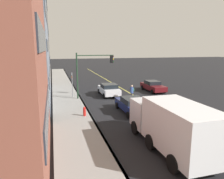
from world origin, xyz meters
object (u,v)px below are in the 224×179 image
car_navy (132,105)px  traffic_light_mast (92,67)px  car_maroon (153,86)px  truck_white (172,124)px  pedestrian_with_backpack (132,91)px  street_sign_post (72,83)px  car_white (109,89)px  fire_hydrant (84,112)px

car_navy → traffic_light_mast: traffic_light_mast is taller
car_maroon → truck_white: bearing=156.8°
pedestrian_with_backpack → street_sign_post: 6.98m
car_white → fire_hydrant: 8.70m
traffic_light_mast → car_white: bearing=-62.4°
traffic_light_mast → street_sign_post: 3.04m
street_sign_post → fire_hydrant: (-7.35, -0.30, -1.33)m
truck_white → car_white: bearing=-1.0°
car_maroon → car_white: bearing=97.4°
car_white → car_maroon: 6.49m
fire_hydrant → pedestrian_with_backpack: bearing=-53.9°
car_white → traffic_light_mast: bearing=117.6°
traffic_light_mast → car_maroon: bearing=-76.9°
car_navy → truck_white: bearing=176.4°
car_white → pedestrian_with_backpack: (-3.27, -1.77, 0.29)m
truck_white → street_sign_post: 15.08m
car_navy → car_maroon: (8.26, -6.22, -0.00)m
car_navy → pedestrian_with_backpack: bearing=-20.5°
car_maroon → street_sign_post: bearing=95.8°
car_navy → truck_white: (-7.31, 0.46, 0.83)m
street_sign_post → traffic_light_mast: bearing=-112.4°
car_maroon → pedestrian_with_backpack: (-4.11, 4.67, 0.33)m
pedestrian_with_backpack → truck_white: bearing=170.0°
car_navy → truck_white: 7.38m
pedestrian_with_backpack → traffic_light_mast: size_ratio=0.34×
car_maroon → pedestrian_with_backpack: bearing=131.4°
car_maroon → car_navy: bearing=143.0°
traffic_light_mast → car_navy: bearing=-158.2°
car_white → car_navy: (-7.42, -0.22, -0.03)m
pedestrian_with_backpack → traffic_light_mast: 5.25m
car_navy → street_sign_post: street_sign_post is taller
car_maroon → pedestrian_with_backpack: pedestrian_with_backpack is taller
pedestrian_with_backpack → fire_hydrant: pedestrian_with_backpack is taller
car_white → truck_white: truck_white is taller
traffic_light_mast → street_sign_post: (0.91, 2.22, -1.87)m
car_maroon → pedestrian_with_backpack: 6.23m
car_navy → traffic_light_mast: (6.24, 2.49, 2.94)m
car_maroon → street_sign_post: 11.04m
car_maroon → street_sign_post: street_sign_post is taller
car_maroon → fire_hydrant: bearing=128.5°
pedestrian_with_backpack → car_maroon: bearing=-48.6°
car_maroon → truck_white: (-15.58, 6.68, 0.83)m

